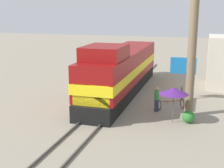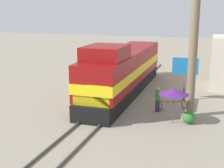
% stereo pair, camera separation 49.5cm
% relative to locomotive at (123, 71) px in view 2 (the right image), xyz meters
% --- Properties ---
extents(ground_plane, '(120.00, 120.00, 0.00)m').
position_rel_locomotive_xyz_m(ground_plane, '(0.00, -4.00, -2.02)').
color(ground_plane, gray).
extents(rail_near, '(0.08, 38.34, 0.15)m').
position_rel_locomotive_xyz_m(rail_near, '(-0.72, -4.00, -1.95)').
color(rail_near, '#4C4742').
rests_on(rail_near, ground_plane).
extents(rail_far, '(0.08, 38.34, 0.15)m').
position_rel_locomotive_xyz_m(rail_far, '(0.72, -4.00, -1.95)').
color(rail_far, '#4C4742').
rests_on(rail_far, ground_plane).
extents(locomotive, '(2.97, 16.29, 4.69)m').
position_rel_locomotive_xyz_m(locomotive, '(0.00, 0.00, 0.00)').
color(locomotive, black).
rests_on(locomotive, ground_plane).
extents(utility_pole, '(1.80, 0.57, 10.61)m').
position_rel_locomotive_xyz_m(utility_pole, '(5.87, -3.90, 3.31)').
color(utility_pole, '#726047').
rests_on(utility_pole, ground_plane).
extents(vendor_umbrella, '(1.88, 1.88, 2.33)m').
position_rel_locomotive_xyz_m(vendor_umbrella, '(4.97, -5.60, 0.10)').
color(vendor_umbrella, '#4C4C4C').
rests_on(vendor_umbrella, ground_plane).
extents(billboard_sign, '(2.02, 0.12, 3.45)m').
position_rel_locomotive_xyz_m(billboard_sign, '(5.14, -0.16, 0.55)').
color(billboard_sign, '#595959').
rests_on(billboard_sign, ground_plane).
extents(shrub_cluster, '(0.83, 0.83, 0.83)m').
position_rel_locomotive_xyz_m(shrub_cluster, '(5.96, -5.36, -1.61)').
color(shrub_cluster, '#2D722D').
rests_on(shrub_cluster, ground_plane).
extents(person_bystander, '(0.34, 0.34, 1.81)m').
position_rel_locomotive_xyz_m(person_bystander, '(3.62, -3.64, -1.03)').
color(person_bystander, '#2D3347').
rests_on(person_bystander, ground_plane).
extents(bicycle, '(1.95, 1.47, 0.75)m').
position_rel_locomotive_xyz_m(bicycle, '(4.56, -2.85, -1.64)').
color(bicycle, black).
rests_on(bicycle, ground_plane).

